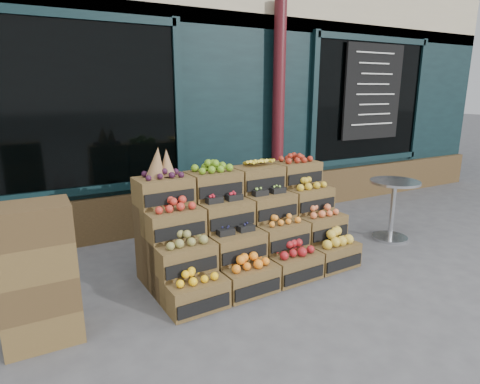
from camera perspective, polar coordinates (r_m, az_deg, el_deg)
ground at (r=4.28m, az=7.04°, el=-12.84°), size 60.00×60.00×0.00m
shop_facade at (r=8.50m, az=-13.83°, el=17.01°), size 12.00×6.24×4.80m
crate_display at (r=4.43m, az=0.97°, el=-5.63°), size 2.31×1.21×1.41m
spare_crates at (r=3.51m, az=-26.89°, el=-10.50°), size 0.57×0.40×1.13m
bistro_table at (r=5.66m, az=20.93°, el=-1.47°), size 0.64×0.64×0.80m
shopkeeper at (r=6.01m, az=-19.11°, el=5.16°), size 0.88×0.68×2.14m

